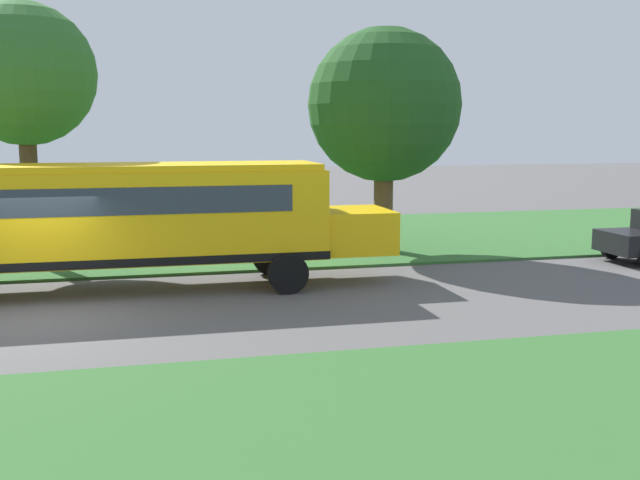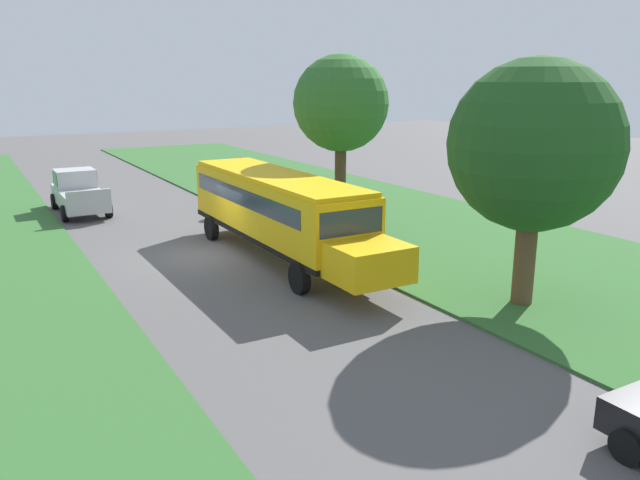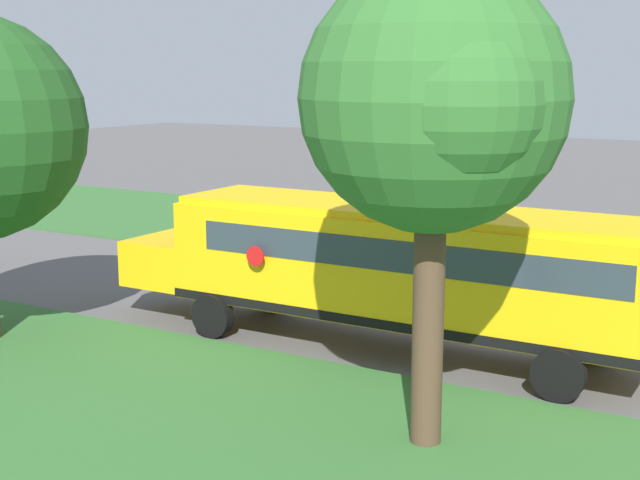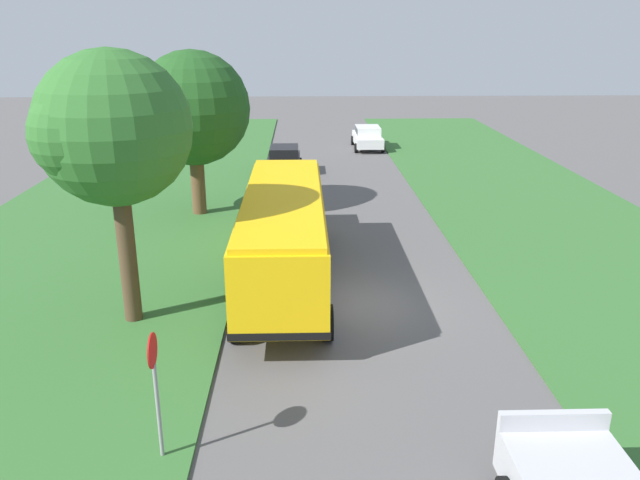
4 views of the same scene
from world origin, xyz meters
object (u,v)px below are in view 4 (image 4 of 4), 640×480
at_px(car_white_middle, 368,136).
at_px(stop_sign, 155,382).
at_px(school_bus, 284,228).
at_px(oak_tree_roadside_mid, 192,111).
at_px(oak_tree_beside_bus, 108,131).
at_px(car_black_nearest, 284,159).

distance_m(car_white_middle, stop_sign, 33.55).
distance_m(school_bus, oak_tree_roadside_mid, 9.35).
bearing_deg(school_bus, car_white_middle, 77.75).
bearing_deg(stop_sign, car_white_middle, 77.25).
bearing_deg(oak_tree_roadside_mid, stop_sign, -83.68).
distance_m(school_bus, oak_tree_beside_bus, 6.35).
xyz_separation_m(school_bus, oak_tree_beside_bus, (-4.43, -2.79, 3.60)).
bearing_deg(stop_sign, school_bus, 75.91).
height_order(oak_tree_roadside_mid, stop_sign, oak_tree_roadside_mid).
bearing_deg(oak_tree_roadside_mid, school_bus, -62.89).
relative_size(car_black_nearest, car_white_middle, 1.00).
height_order(oak_tree_beside_bus, stop_sign, oak_tree_beside_bus).
bearing_deg(oak_tree_roadside_mid, car_black_nearest, 66.26).
height_order(car_black_nearest, stop_sign, stop_sign).
bearing_deg(oak_tree_roadside_mid, oak_tree_beside_bus, -91.92).
xyz_separation_m(car_white_middle, oak_tree_beside_bus, (-9.62, -26.68, 4.64)).
bearing_deg(school_bus, oak_tree_beside_bus, -147.82).
bearing_deg(car_black_nearest, stop_sign, -94.10).
relative_size(oak_tree_beside_bus, oak_tree_roadside_mid, 1.06).
bearing_deg(car_black_nearest, oak_tree_roadside_mid, -113.74).
relative_size(car_black_nearest, oak_tree_roadside_mid, 0.61).
bearing_deg(car_black_nearest, car_white_middle, 53.68).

